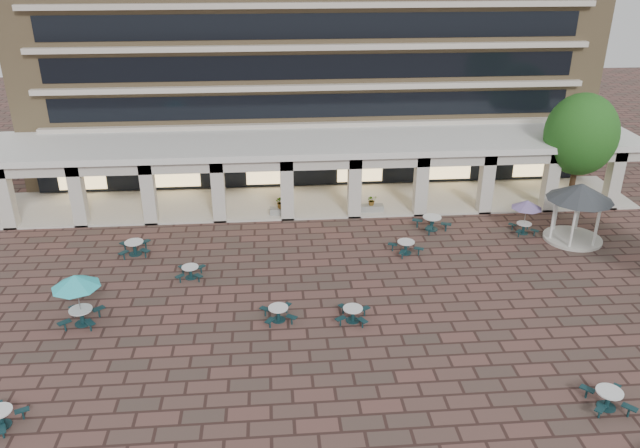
# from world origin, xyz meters

# --- Properties ---
(ground) EXTENTS (120.00, 120.00, 0.00)m
(ground) POSITION_xyz_m (0.00, 0.00, 0.00)
(ground) COLOR brown
(ground) RESTS_ON ground
(retail_arcade) EXTENTS (42.00, 6.60, 4.40)m
(retail_arcade) POSITION_xyz_m (0.00, 14.80, 3.00)
(retail_arcade) COLOR white
(retail_arcade) RESTS_ON ground
(picnic_table_0) EXTENTS (1.86, 1.86, 0.69)m
(picnic_table_0) POSITION_xyz_m (-13.06, -5.32, 0.41)
(picnic_table_0) COLOR #122E36
(picnic_table_0) RESTS_ON ground
(picnic_table_4) EXTENTS (2.19, 2.19, 2.53)m
(picnic_table_4) POSITION_xyz_m (-11.89, 1.20, 2.15)
(picnic_table_4) COLOR #122E36
(picnic_table_4) RESTS_ON ground
(picnic_table_5) EXTENTS (1.77, 1.77, 0.70)m
(picnic_table_5) POSITION_xyz_m (-2.93, 0.77, 0.42)
(picnic_table_5) COLOR #122E36
(picnic_table_5) RESTS_ON ground
(picnic_table_7) EXTENTS (1.72, 1.72, 0.75)m
(picnic_table_7) POSITION_xyz_m (9.27, -6.16, 0.45)
(picnic_table_7) COLOR #122E36
(picnic_table_7) RESTS_ON ground
(picnic_table_8) EXTENTS (1.92, 1.92, 0.78)m
(picnic_table_8) POSITION_xyz_m (-10.79, 8.11, 0.46)
(picnic_table_8) COLOR #122E36
(picnic_table_8) RESTS_ON ground
(picnic_table_9) EXTENTS (1.78, 1.78, 0.69)m
(picnic_table_9) POSITION_xyz_m (0.49, 0.44, 0.41)
(picnic_table_9) COLOR #122E36
(picnic_table_9) RESTS_ON ground
(picnic_table_10) EXTENTS (1.94, 1.94, 0.72)m
(picnic_table_10) POSITION_xyz_m (4.34, 7.01, 0.43)
(picnic_table_10) COLOR #122E36
(picnic_table_10) RESTS_ON ground
(picnic_table_11) EXTENTS (1.83, 1.83, 2.12)m
(picnic_table_11) POSITION_xyz_m (11.92, 9.02, 1.80)
(picnic_table_11) COLOR #122E36
(picnic_table_11) RESTS_ON ground
(picnic_table_12) EXTENTS (1.50, 1.50, 0.65)m
(picnic_table_12) POSITION_xyz_m (-7.40, 5.14, 0.39)
(picnic_table_12) COLOR #122E36
(picnic_table_12) RESTS_ON ground
(picnic_table_13) EXTENTS (2.28, 2.28, 0.84)m
(picnic_table_13) POSITION_xyz_m (6.56, 10.00, 0.50)
(picnic_table_13) COLOR #122E36
(picnic_table_13) RESTS_ON ground
(gazebo) EXTENTS (3.74, 3.74, 3.48)m
(gazebo) POSITION_xyz_m (14.47, 7.92, 2.62)
(gazebo) COLOR beige
(gazebo) RESTS_ON ground
(tree_east_c) EXTENTS (4.52, 4.52, 7.54)m
(tree_east_c) POSITION_xyz_m (16.45, 12.76, 4.92)
(tree_east_c) COLOR #3D2A18
(tree_east_c) RESTS_ON ground
(planter_left) EXTENTS (1.50, 0.78, 1.33)m
(planter_left) POSITION_xyz_m (-2.48, 12.90, 0.57)
(planter_left) COLOR gray
(planter_left) RESTS_ON ground
(planter_right) EXTENTS (1.50, 0.61, 1.18)m
(planter_right) POSITION_xyz_m (3.33, 12.90, 0.45)
(planter_right) COLOR gray
(planter_right) RESTS_ON ground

